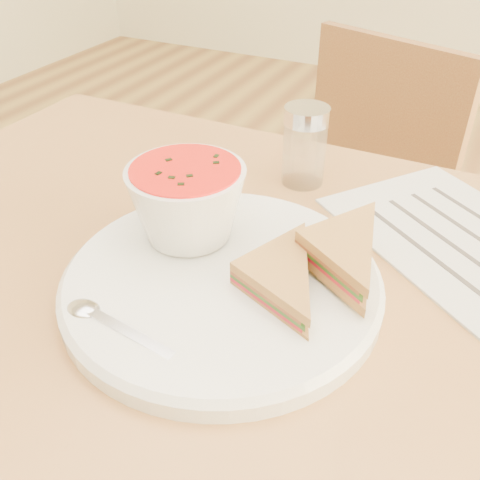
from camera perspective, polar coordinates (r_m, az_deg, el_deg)
The scene contains 8 objects.
chair_far at distance 1.19m, azimuth 9.09°, elevation -0.25°, with size 0.36×0.36×0.81m, color brown, non-canonical shape.
plate at distance 0.53m, azimuth -1.95°, elevation -4.58°, with size 0.31×0.31×0.02m, color white, non-canonical shape.
soup_bowl at distance 0.55m, azimuth -5.61°, elevation 3.62°, with size 0.12×0.12×0.08m, color white, non-canonical shape.
sandwich_half_a at distance 0.50m, azimuth -1.08°, elevation -3.79°, with size 0.10×0.10×0.03m, color #BC9342, non-canonical shape.
sandwich_half_b at distance 0.52m, azimuth 5.84°, elevation -0.44°, with size 0.10×0.10×0.03m, color #BC9342, non-canonical shape.
spoon at distance 0.47m, azimuth -12.25°, elevation -9.48°, with size 0.17×0.03×0.01m, color silver, non-canonical shape.
paper_menu at distance 0.65m, azimuth 21.93°, elevation 0.43°, with size 0.27×0.20×0.00m, color silver, non-canonical shape.
condiment_shaker at distance 0.69m, azimuth 6.90°, elevation 9.92°, with size 0.06×0.06×0.10m, color silver, non-canonical shape.
Camera 1 is at (0.19, -0.36, 1.10)m, focal length 40.00 mm.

